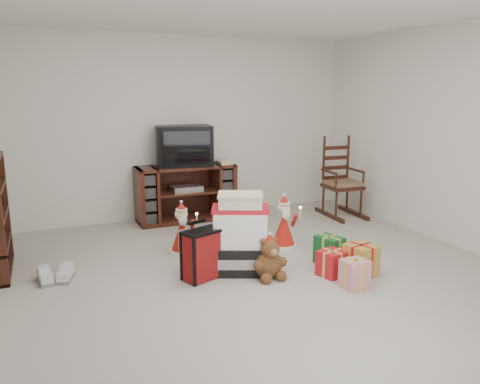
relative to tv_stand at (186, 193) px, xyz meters
name	(u,v)px	position (x,y,z in m)	size (l,w,h in m)	color
room	(257,147)	(0.01, -2.23, 0.87)	(5.01, 5.01, 2.51)	#A19C94
tv_stand	(186,193)	(0.00, 0.00, 0.00)	(1.34, 0.48, 0.76)	#4C2115
rocking_chair	(340,188)	(2.11, -0.60, 0.02)	(0.52, 0.81, 1.17)	#3D1C10
gift_pile	(240,238)	(-0.06, -2.02, -0.05)	(0.73, 0.65, 0.76)	black
red_suitcase	(203,254)	(-0.47, -2.08, -0.14)	(0.41, 0.31, 0.56)	maroon
stocking	(253,239)	(0.10, -1.97, -0.09)	(0.27, 0.12, 0.58)	#0D7A21
teddy_bear	(269,261)	(0.11, -2.31, -0.21)	(0.27, 0.23, 0.39)	brown
santa_figurine	(284,227)	(0.67, -1.56, -0.15)	(0.30, 0.28, 0.61)	#B61E13
mrs_claus_figurine	(182,233)	(-0.44, -1.28, -0.16)	(0.28, 0.27, 0.58)	#B61E13
sneaker_pair	(55,276)	(-1.76, -1.58, -0.33)	(0.35, 0.29, 0.10)	silver
gift_cluster	(341,263)	(0.78, -2.52, -0.26)	(0.53, 0.82, 0.25)	red
crt_television	(184,146)	(0.00, 0.03, 0.65)	(0.81, 0.65, 0.54)	black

